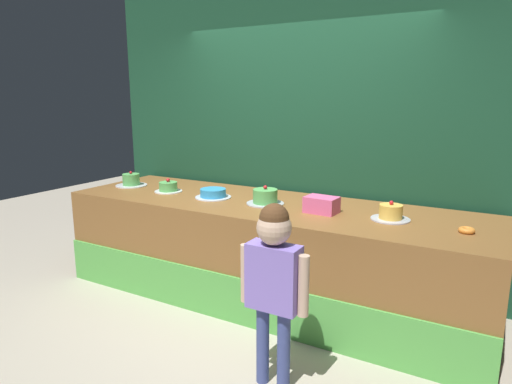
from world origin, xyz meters
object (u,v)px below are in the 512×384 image
Objects in this scene: cake_right at (265,197)px; cake_left at (168,187)px; pink_box at (322,205)px; cake_center at (213,194)px; donut at (467,230)px; child_figure at (274,271)px; cake_far_right at (391,213)px; cake_far_left at (131,181)px.

cake_left is at bearing -178.70° from cake_right.
pink_box is 0.95× the size of cake_left.
cake_center is at bearing 0.01° from cake_left.
cake_right is at bearing 177.98° from donut.
child_figure is 4.42× the size of cake_left.
pink_box is at bearing 95.84° from child_figure.
donut is 0.37× the size of cake_far_right.
pink_box is 0.87× the size of cake_far_right.
cake_right is at bearing 120.87° from child_figure.
pink_box is 1.62m from cake_left.
donut is 3.24m from cake_far_left.
cake_center is at bearing -177.41° from cake_right.
cake_left is 0.54m from cake_center.
cake_far_right is at bearing 1.27° from cake_left.
cake_right is (-0.65, 1.08, 0.18)m from child_figure.
child_figure is 1.27m from cake_right.
cake_far_left reaches higher than donut.
cake_right is at bearing 2.59° from cake_center.
cake_left reaches higher than pink_box.
child_figure is at bearing -25.83° from cake_far_left.
cake_right reaches higher than cake_far_right.
donut is 0.34× the size of cake_far_left.
cake_far_left reaches higher than cake_far_right.
cake_far_left is 0.54m from cake_left.
child_figure is at bearing -133.51° from donut.
child_figure is 4.66× the size of pink_box.
cake_center is at bearing 138.29° from child_figure.
cake_far_right is at bearing 1.69° from cake_center.
child_figure is at bearing -111.39° from cake_far_right.
child_figure is at bearing -59.13° from cake_right.
cake_left is (-2.70, 0.03, 0.03)m from donut.
cake_center reaches higher than donut.
cake_far_left is 0.98× the size of cake_right.
pink_box is 0.77× the size of cake_center.
child_figure is at bearing -31.48° from cake_left.
child_figure is at bearing -41.71° from cake_center.
donut is at bearing -1.28° from cake_far_left.
cake_left reaches higher than cake_center.
pink_box is 0.78× the size of cake_right.
donut is 0.40× the size of cake_left.
child_figure reaches higher than cake_left.
child_figure is 3.57× the size of cake_center.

